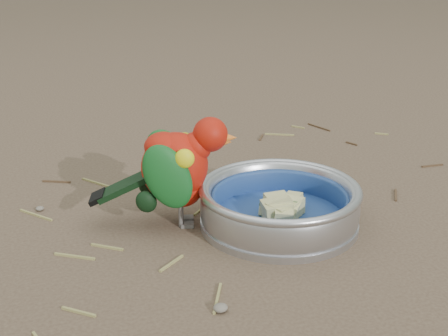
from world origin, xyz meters
name	(u,v)px	position (x,y,z in m)	size (l,w,h in m)	color
ground	(264,239)	(0.00, 0.00, 0.00)	(60.00, 60.00, 0.00)	brown
food_bowl	(279,220)	(0.04, 0.03, 0.01)	(0.23, 0.23, 0.02)	#B2B2BA
bowl_wall	(280,201)	(0.04, 0.03, 0.04)	(0.23, 0.23, 0.04)	#B2B2BA
fruit_wedges	(279,206)	(0.04, 0.03, 0.03)	(0.14, 0.14, 0.03)	#C4C17C
lory_parrot	(177,175)	(-0.10, 0.09, 0.08)	(0.09, 0.19, 0.15)	#AA1709
ground_debris	(213,221)	(-0.05, 0.07, 0.00)	(0.90, 0.80, 0.01)	#938B4E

